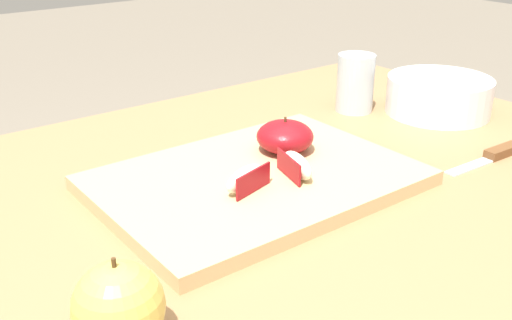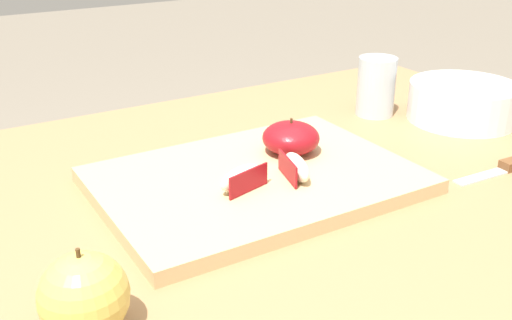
{
  "view_description": "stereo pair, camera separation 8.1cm",
  "coord_description": "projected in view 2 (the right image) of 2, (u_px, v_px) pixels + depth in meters",
  "views": [
    {
      "loc": [
        -0.5,
        -0.6,
        1.11
      ],
      "look_at": [
        -0.06,
        -0.02,
        0.79
      ],
      "focal_mm": 42.27,
      "sensor_mm": 36.0,
      "label": 1
    },
    {
      "loc": [
        -0.44,
        -0.65,
        1.11
      ],
      "look_at": [
        -0.06,
        -0.02,
        0.79
      ],
      "focal_mm": 42.27,
      "sensor_mm": 36.0,
      "label": 2
    }
  ],
  "objects": [
    {
      "name": "apple_wedge_near_knife",
      "position": [
        242.0,
        178.0,
        0.77
      ],
      "size": [
        0.07,
        0.04,
        0.03
      ],
      "color": "#F4EACC",
      "rests_on": "cutting_board"
    },
    {
      "name": "ceramic_fruit_bowl",
      "position": [
        463.0,
        101.0,
        1.06
      ],
      "size": [
        0.19,
        0.19,
        0.07
      ],
      "color": "white",
      "rests_on": "dining_table"
    },
    {
      "name": "cutting_board",
      "position": [
        256.0,
        180.0,
        0.82
      ],
      "size": [
        0.42,
        0.3,
        0.02
      ],
      "color": "tan",
      "rests_on": "dining_table"
    },
    {
      "name": "apple_wedge_middle",
      "position": [
        296.0,
        167.0,
        0.8
      ],
      "size": [
        0.04,
        0.07,
        0.03
      ],
      "color": "#F4EACC",
      "rests_on": "cutting_board"
    },
    {
      "name": "drinking_glass_water",
      "position": [
        376.0,
        86.0,
        1.08
      ],
      "size": [
        0.07,
        0.07,
        0.1
      ],
      "color": "silver",
      "rests_on": "dining_table"
    },
    {
      "name": "whole_apple_golden",
      "position": [
        84.0,
        296.0,
        0.53
      ],
      "size": [
        0.08,
        0.08,
        0.09
      ],
      "color": "#DBBC51",
      "rests_on": "dining_table"
    },
    {
      "name": "dining_table",
      "position": [
        282.0,
        245.0,
        0.91
      ],
      "size": [
        1.13,
        0.79,
        0.75
      ],
      "color": "#9E754C",
      "rests_on": "ground_plane"
    },
    {
      "name": "apple_half_skin_up",
      "position": [
        291.0,
        138.0,
        0.87
      ],
      "size": [
        0.08,
        0.08,
        0.05
      ],
      "color": "maroon",
      "rests_on": "cutting_board"
    }
  ]
}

